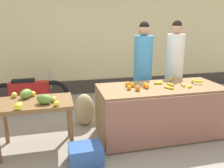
% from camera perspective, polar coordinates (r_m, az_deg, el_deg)
% --- Properties ---
extents(ground_plane, '(24.00, 24.00, 0.00)m').
position_cam_1_polar(ground_plane, '(3.92, 5.16, -12.89)').
color(ground_plane, gray).
extents(market_wall_back, '(9.69, 0.23, 3.32)m').
position_cam_1_polar(market_wall_back, '(6.06, -2.77, 13.19)').
color(market_wall_back, beige).
rests_on(market_wall_back, ground).
extents(fruit_stall_counter, '(2.01, 0.89, 0.84)m').
position_cam_1_polar(fruit_stall_counter, '(3.89, 11.81, -6.58)').
color(fruit_stall_counter, olive).
rests_on(fruit_stall_counter, ground).
extents(side_table_wooden, '(1.06, 0.65, 0.74)m').
position_cam_1_polar(side_table_wooden, '(3.49, -18.55, -5.69)').
color(side_table_wooden, brown).
rests_on(side_table_wooden, ground).
extents(banana_bunch_pile, '(0.78, 0.58, 0.07)m').
position_cam_1_polar(banana_bunch_pile, '(3.92, 15.61, 0.22)').
color(banana_bunch_pile, gold).
rests_on(banana_bunch_pile, fruit_stall_counter).
extents(orange_pile, '(0.37, 0.34, 0.08)m').
position_cam_1_polar(orange_pile, '(3.59, 6.10, -0.49)').
color(orange_pile, orange).
rests_on(orange_pile, fruit_stall_counter).
extents(mango_papaya_pile, '(0.72, 0.64, 0.14)m').
position_cam_1_polar(mango_papaya_pile, '(3.45, -18.85, -3.16)').
color(mango_papaya_pile, '#DFCB48').
rests_on(mango_papaya_pile, side_table_wooden).
extents(vendor_woman_blue_shirt, '(0.34, 0.34, 1.85)m').
position_cam_1_polar(vendor_woman_blue_shirt, '(4.33, 7.63, 2.98)').
color(vendor_woman_blue_shirt, '#33333D').
rests_on(vendor_woman_blue_shirt, ground).
extents(vendor_woman_white_shirt, '(0.34, 0.34, 1.87)m').
position_cam_1_polar(vendor_woman_white_shirt, '(4.67, 15.11, 3.62)').
color(vendor_woman_white_shirt, '#33333D').
rests_on(vendor_woman_white_shirt, ground).
extents(parked_motorcycle, '(1.60, 0.18, 0.88)m').
position_cam_1_polar(parked_motorcycle, '(5.08, -19.76, -2.16)').
color(parked_motorcycle, black).
rests_on(parked_motorcycle, ground).
extents(produce_crate, '(0.45, 0.33, 0.26)m').
position_cam_1_polar(produce_crate, '(3.22, -6.57, -16.96)').
color(produce_crate, '#3359A5').
rests_on(produce_crate, ground).
extents(produce_sack, '(0.42, 0.37, 0.59)m').
position_cam_1_polar(produce_sack, '(4.23, -6.83, -6.32)').
color(produce_sack, tan).
rests_on(produce_sack, ground).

